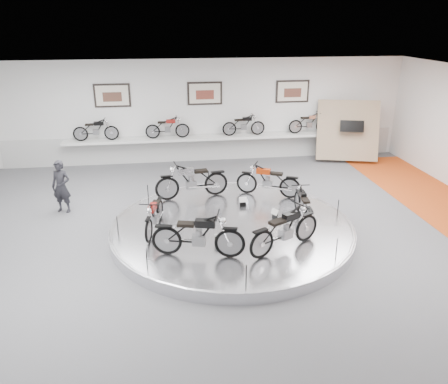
{
  "coord_description": "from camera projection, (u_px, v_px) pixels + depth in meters",
  "views": [
    {
      "loc": [
        -1.71,
        -10.04,
        5.36
      ],
      "look_at": [
        -0.17,
        0.6,
        1.1
      ],
      "focal_mm": 35.0,
      "sensor_mm": 36.0,
      "label": 1
    }
  ],
  "objects": [
    {
      "name": "dado_band",
      "position": [
        206.0,
        147.0,
        17.66
      ],
      "size": [
        15.68,
        0.04,
        1.1
      ],
      "primitive_type": "cube",
      "color": "#BCBCBA",
      "rests_on": "floor"
    },
    {
      "name": "wall_back",
      "position": [
        205.0,
        111.0,
        17.15
      ],
      "size": [
        16.0,
        0.0,
        16.0
      ],
      "primitive_type": "plane",
      "rotation": [
        1.57,
        0.0,
        0.0
      ],
      "color": "silver",
      "rests_on": "floor"
    },
    {
      "name": "shelf_bike_b",
      "position": [
        168.0,
        129.0,
        16.89
      ],
      "size": [
        1.22,
        0.43,
        0.73
      ],
      "primitive_type": null,
      "color": "maroon",
      "rests_on": "shelf"
    },
    {
      "name": "poster_right",
      "position": [
        292.0,
        91.0,
        17.32
      ],
      "size": [
        1.35,
        0.06,
        0.88
      ],
      "primitive_type": "cube",
      "color": "beige",
      "rests_on": "wall_back"
    },
    {
      "name": "shelf",
      "position": [
        206.0,
        138.0,
        17.24
      ],
      "size": [
        11.0,
        0.55,
        0.1
      ],
      "primitive_type": "cube",
      "color": "silver",
      "rests_on": "wall_back"
    },
    {
      "name": "poster_left",
      "position": [
        112.0,
        95.0,
        16.39
      ],
      "size": [
        1.35,
        0.06,
        0.88
      ],
      "primitive_type": "cube",
      "color": "beige",
      "rests_on": "wall_back"
    },
    {
      "name": "display_panel",
      "position": [
        348.0,
        131.0,
        17.34
      ],
      "size": [
        2.56,
        1.52,
        2.3
      ],
      "primitive_type": "cube",
      "rotation": [
        -0.35,
        0.0,
        -0.26
      ],
      "color": "#94845F",
      "rests_on": "floor"
    },
    {
      "name": "bike_e",
      "position": [
        285.0,
        229.0,
        10.13
      ],
      "size": [
        1.88,
        1.39,
        1.05
      ],
      "primitive_type": null,
      "rotation": [
        0.0,
        0.0,
        6.77
      ],
      "color": "black",
      "rests_on": "display_platform"
    },
    {
      "name": "floor",
      "position": [
        234.0,
        239.0,
        11.44
      ],
      "size": [
        16.0,
        16.0,
        0.0
      ],
      "primitive_type": "plane",
      "color": "#555558",
      "rests_on": "ground"
    },
    {
      "name": "ceiling",
      "position": [
        235.0,
        83.0,
        9.97
      ],
      "size": [
        16.0,
        16.0,
        0.0
      ],
      "primitive_type": "plane",
      "rotation": [
        3.14,
        0.0,
        0.0
      ],
      "color": "white",
      "rests_on": "wall_back"
    },
    {
      "name": "shelf_bike_d",
      "position": [
        309.0,
        124.0,
        17.64
      ],
      "size": [
        1.22,
        0.43,
        0.73
      ],
      "primitive_type": null,
      "color": "#B8B8BD",
      "rests_on": "shelf"
    },
    {
      "name": "bike_d",
      "position": [
        198.0,
        235.0,
        9.83
      ],
      "size": [
        1.92,
        1.05,
        1.07
      ],
      "primitive_type": null,
      "rotation": [
        0.0,
        0.0,
        6.04
      ],
      "color": "black",
      "rests_on": "display_platform"
    },
    {
      "name": "bike_c",
      "position": [
        154.0,
        214.0,
        11.06
      ],
      "size": [
        0.87,
        1.62,
        0.91
      ],
      "primitive_type": null,
      "rotation": [
        0.0,
        0.0,
        4.49
      ],
      "color": "maroon",
      "rests_on": "display_platform"
    },
    {
      "name": "visitor",
      "position": [
        61.0,
        187.0,
        12.8
      ],
      "size": [
        0.67,
        0.54,
        1.58
      ],
      "primitive_type": "imported",
      "rotation": [
        0.0,
        0.0,
        -0.32
      ],
      "color": "black",
      "rests_on": "floor"
    },
    {
      "name": "shelf_bike_c",
      "position": [
        244.0,
        126.0,
        17.29
      ],
      "size": [
        1.22,
        0.43,
        0.73
      ],
      "primitive_type": null,
      "color": "black",
      "rests_on": "shelf"
    },
    {
      "name": "bike_b",
      "position": [
        192.0,
        180.0,
        13.11
      ],
      "size": [
        1.97,
        0.93,
        1.11
      ],
      "primitive_type": null,
      "rotation": [
        0.0,
        0.0,
        3.28
      ],
      "color": "#B8B8BD",
      "rests_on": "display_platform"
    },
    {
      "name": "bike_f",
      "position": [
        303.0,
        205.0,
        11.7
      ],
      "size": [
        0.61,
        1.51,
        0.87
      ],
      "primitive_type": null,
      "rotation": [
        0.0,
        0.0,
        7.79
      ],
      "color": "black",
      "rests_on": "display_platform"
    },
    {
      "name": "platform_rim",
      "position": [
        232.0,
        225.0,
        11.62
      ],
      "size": [
        6.4,
        6.4,
        0.1
      ],
      "primitive_type": "torus",
      "color": "#B2B2BA",
      "rests_on": "display_platform"
    },
    {
      "name": "shelf_bike_a",
      "position": [
        96.0,
        131.0,
        16.53
      ],
      "size": [
        1.22,
        0.43,
        0.73
      ],
      "primitive_type": null,
      "color": "black",
      "rests_on": "shelf"
    },
    {
      "name": "display_platform",
      "position": [
        232.0,
        229.0,
        11.66
      ],
      "size": [
        6.4,
        6.4,
        0.3
      ],
      "primitive_type": "cylinder",
      "color": "silver",
      "rests_on": "floor"
    },
    {
      "name": "bike_a",
      "position": [
        268.0,
        180.0,
        13.28
      ],
      "size": [
        1.79,
        1.28,
        1.0
      ],
      "primitive_type": null,
      "rotation": [
        0.0,
        0.0,
        2.69
      ],
      "color": "#A82D07",
      "rests_on": "display_platform"
    },
    {
      "name": "poster_center",
      "position": [
        205.0,
        93.0,
        16.85
      ],
      "size": [
        1.35,
        0.06,
        0.88
      ],
      "primitive_type": "cube",
      "color": "beige",
      "rests_on": "wall_back"
    }
  ]
}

